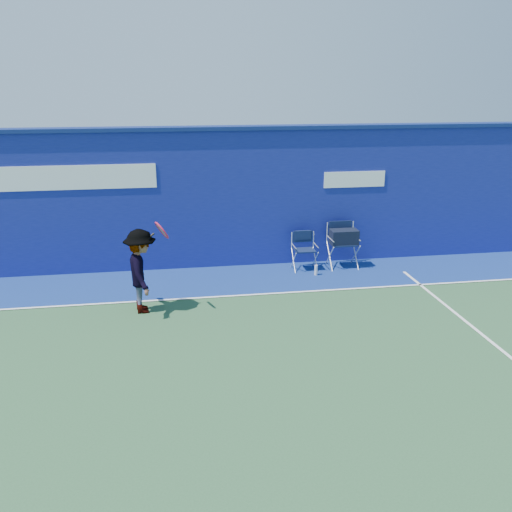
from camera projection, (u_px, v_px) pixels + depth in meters
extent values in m
plane|color=#2B512F|center=(214.00, 386.00, 7.42)|extent=(80.00, 80.00, 0.00)
cube|color=navy|center=(193.00, 200.00, 11.84)|extent=(24.00, 0.40, 3.00)
cube|color=navy|center=(190.00, 128.00, 11.37)|extent=(24.00, 0.50, 0.08)
cube|color=white|center=(44.00, 178.00, 11.01)|extent=(4.50, 0.02, 0.50)
cube|color=white|center=(355.00, 179.00, 12.06)|extent=(1.40, 0.02, 0.35)
cube|color=navy|center=(198.00, 282.00, 11.27)|extent=(24.00, 1.80, 0.01)
cube|color=white|center=(200.00, 298.00, 10.42)|extent=(24.00, 0.06, 0.01)
cube|color=#101B3C|center=(305.00, 250.00, 11.88)|extent=(0.44, 0.37, 0.03)
cube|color=silver|center=(303.00, 240.00, 12.03)|extent=(0.50, 0.02, 0.36)
cube|color=#101B3C|center=(303.00, 236.00, 12.00)|extent=(0.44, 0.02, 0.25)
cube|color=#101B3C|center=(303.00, 235.00, 11.99)|extent=(0.36, 0.05, 0.20)
cube|color=#101B3C|center=(343.00, 244.00, 12.02)|extent=(0.53, 0.44, 0.03)
cube|color=silver|center=(340.00, 231.00, 12.20)|extent=(0.60, 0.03, 0.44)
cube|color=#101B3C|center=(340.00, 227.00, 12.17)|extent=(0.53, 0.03, 0.30)
cube|color=black|center=(344.00, 237.00, 11.94)|extent=(0.60, 0.35, 0.33)
cylinder|color=silver|center=(316.00, 270.00, 11.63)|extent=(0.07, 0.07, 0.23)
imported|color=#EA4738|center=(141.00, 271.00, 9.63)|extent=(0.70, 1.06, 1.53)
torus|color=red|center=(162.00, 230.00, 9.34)|extent=(0.33, 0.42, 0.33)
cylinder|color=gray|center=(162.00, 230.00, 9.34)|extent=(0.26, 0.35, 0.27)
cylinder|color=black|center=(146.00, 239.00, 9.44)|extent=(0.30, 0.14, 0.21)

